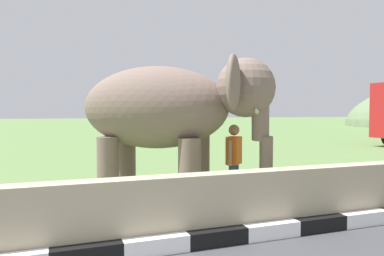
# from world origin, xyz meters

# --- Properties ---
(barrier_parapet) EXTENTS (28.00, 0.36, 1.00)m
(barrier_parapet) POSITION_xyz_m (2.00, 3.73, 0.50)
(barrier_parapet) COLOR tan
(barrier_parapet) RESTS_ON ground_plane
(elephant) EXTENTS (3.95, 3.57, 2.97)m
(elephant) POSITION_xyz_m (2.00, 5.95, 1.96)
(elephant) COLOR #786358
(elephant) RESTS_ON ground_plane
(person_handler) EXTENTS (0.50, 0.51, 1.66)m
(person_handler) POSITION_xyz_m (3.28, 5.64, 0.93)
(person_handler) COLOR navy
(person_handler) RESTS_ON ground_plane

